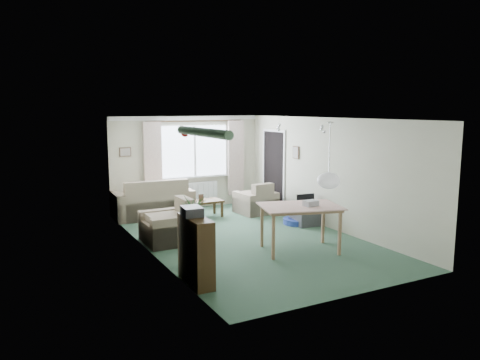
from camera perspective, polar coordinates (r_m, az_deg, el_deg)
name	(u,v)px	position (r m, az deg, el deg)	size (l,w,h in m)	color
ground	(247,238)	(9.50, 0.85, -7.12)	(6.50, 6.50, 0.00)	#30513C
window	(195,151)	(12.20, -5.57, 3.55)	(1.80, 0.03, 1.30)	white
curtain_rod	(195,121)	(12.08, -5.48, 7.16)	(2.60, 0.03, 0.03)	black
curtain_left	(153,162)	(11.74, -10.58, 2.11)	(0.45, 0.08, 2.00)	beige
curtain_right	(236,158)	(12.60, -0.53, 2.71)	(0.45, 0.08, 2.00)	beige
radiator	(196,193)	(12.31, -5.42, -1.57)	(1.20, 0.10, 0.55)	white
doorway	(274,170)	(12.14, 4.15, 1.17)	(0.03, 0.95, 2.00)	black
pendant_lamp	(329,181)	(7.41, 10.76, -0.08)	(0.36, 0.36, 0.36)	white
tinsel_garland	(203,132)	(6.23, -4.59, 5.81)	(1.60, 1.60, 0.12)	#196626
bauble_cluster_a	(279,125)	(10.58, 4.77, 6.68)	(0.20, 0.20, 0.20)	silver
bauble_cluster_b	(323,127)	(9.77, 10.06, 6.41)	(0.20, 0.20, 0.20)	silver
wall_picture_back	(125,152)	(11.64, -13.82, 3.34)	(0.28, 0.03, 0.22)	brown
wall_picture_right	(296,153)	(11.24, 6.84, 3.35)	(0.03, 0.24, 0.30)	brown
sofa	(153,198)	(11.46, -10.62, -2.12)	(1.86, 0.99, 0.93)	tan
armchair_corner	(256,198)	(11.67, 1.92, -2.15)	(0.87, 0.83, 0.78)	beige
armchair_left	(168,221)	(9.22, -8.80, -4.95)	(0.96, 0.91, 0.86)	beige
coffee_table	(203,209)	(11.29, -4.50, -3.52)	(0.91, 0.50, 0.41)	black
photo_frame	(201,197)	(11.21, -4.77, -2.12)	(0.12, 0.02, 0.16)	#4D3627
bookshelf	(196,251)	(7.03, -5.39, -8.58)	(0.28, 0.83, 1.02)	black
hifi_box	(192,211)	(6.96, -5.90, -3.83)	(0.28, 0.35, 0.14)	#37383C
houseplant	(194,233)	(7.56, -5.67, -6.50)	(0.53, 0.53, 1.23)	#205C1F
dining_table	(300,229)	(8.66, 7.29, -5.92)	(1.32, 0.88, 0.83)	tan
gift_box	(311,204)	(8.56, 8.61, -2.87)	(0.25, 0.18, 0.12)	#B8BAC4
tv_cube	(305,213)	(10.63, 7.94, -4.06)	(0.51, 0.56, 0.51)	#333237
pet_bed	(297,221)	(10.72, 6.95, -4.99)	(0.62, 0.62, 0.12)	#2823A1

